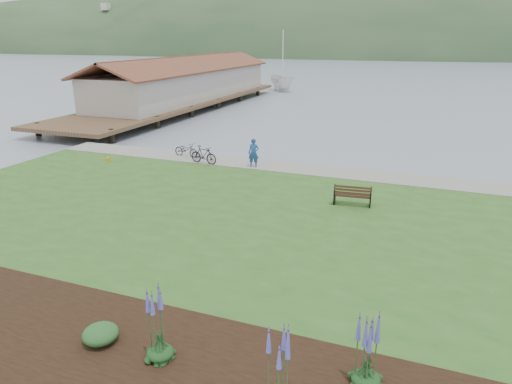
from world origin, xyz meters
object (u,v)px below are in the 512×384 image
person (254,151)px  bicycle_a (186,150)px  park_bench (352,195)px  sailboat (282,91)px

person → bicycle_a: person is taller
person → bicycle_a: size_ratio=1.14×
person → bicycle_a: (-4.70, 0.74, -0.52)m
park_bench → sailboat: size_ratio=0.06×
park_bench → person: (-6.21, 4.17, 0.47)m
bicycle_a → sailboat: size_ratio=0.06×
bicycle_a → sailboat: bearing=17.7°
person → sailboat: 41.41m
bicycle_a → park_bench: bearing=-105.9°
park_bench → person: bearing=140.5°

